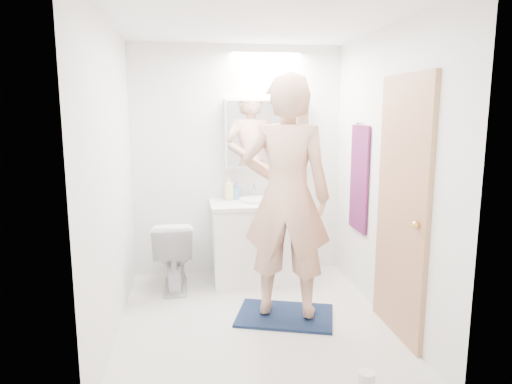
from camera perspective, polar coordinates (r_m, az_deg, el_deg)
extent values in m
plane|color=silver|center=(3.99, -0.20, -15.67)|extent=(2.50, 2.50, 0.00)
plane|color=white|center=(3.66, -0.22, 20.56)|extent=(2.50, 2.50, 0.00)
plane|color=white|center=(4.87, -2.28, 3.75)|extent=(2.50, 0.00, 2.50)
plane|color=white|center=(2.43, 3.95, -2.64)|extent=(2.50, 0.00, 2.50)
plane|color=white|center=(3.65, -17.57, 1.19)|extent=(0.00, 2.50, 2.50)
plane|color=white|center=(3.94, 15.83, 1.90)|extent=(0.00, 2.50, 2.50)
cube|color=white|center=(4.77, 0.14, -6.31)|extent=(0.90, 0.55, 0.78)
cube|color=white|center=(4.67, 0.15, -1.47)|extent=(0.95, 0.58, 0.04)
cylinder|color=white|center=(4.69, 0.09, -0.98)|extent=(0.36, 0.36, 0.03)
cylinder|color=silver|center=(4.87, -0.23, 0.19)|extent=(0.02, 0.02, 0.16)
cube|color=white|center=(4.81, 1.37, 7.27)|extent=(0.88, 0.14, 0.70)
cube|color=silver|center=(4.74, 1.52, 7.22)|extent=(0.84, 0.01, 0.66)
imported|color=white|center=(4.63, -10.14, -7.53)|extent=(0.39, 0.68, 0.70)
cube|color=#13213C|center=(4.06, 3.61, -15.01)|extent=(0.93, 0.77, 0.02)
imported|color=tan|center=(3.75, 3.78, -0.68)|extent=(0.83, 0.67, 1.98)
cube|color=tan|center=(3.66, 17.61, -1.99)|extent=(0.04, 0.80, 2.00)
sphere|color=gold|center=(3.39, 19.16, -3.87)|extent=(0.06, 0.06, 0.06)
cube|color=#13163E|center=(4.45, 12.64, 1.63)|extent=(0.02, 0.42, 1.00)
cylinder|color=silver|center=(4.40, 12.74, 8.34)|extent=(0.07, 0.02, 0.02)
imported|color=beige|center=(4.76, -3.37, 0.48)|extent=(0.13, 0.13, 0.25)
imported|color=#5B93C4|center=(4.80, -2.44, 0.16)|extent=(0.10, 0.10, 0.18)
imported|color=#455BD0|center=(4.86, 3.00, -0.26)|extent=(0.10, 0.10, 0.09)
cylinder|color=white|center=(3.23, 13.55, -21.63)|extent=(0.11, 0.11, 0.10)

